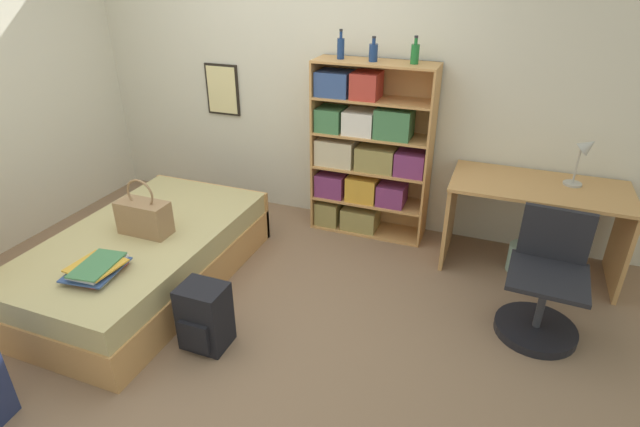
{
  "coord_description": "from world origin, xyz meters",
  "views": [
    {
      "loc": [
        1.71,
        -2.49,
        2.22
      ],
      "look_at": [
        0.67,
        0.2,
        0.75
      ],
      "focal_mm": 28.0,
      "sensor_mm": 36.0,
      "label": 1
    }
  ],
  "objects_px": {
    "handbag": "(144,217)",
    "waste_bin": "(522,258)",
    "desk": "(535,210)",
    "backpack": "(204,317)",
    "bed": "(145,257)",
    "bottle_brown": "(373,52)",
    "bottle_clear": "(415,53)",
    "desk_lamp": "(585,153)",
    "bottle_green": "(341,48)",
    "bookcase": "(364,154)",
    "desk_chair": "(542,298)",
    "book_stack_on_bed": "(97,268)"
  },
  "relations": [
    {
      "from": "bottle_green",
      "to": "desk_lamp",
      "type": "relative_size",
      "value": 0.59
    },
    {
      "from": "handbag",
      "to": "backpack",
      "type": "distance_m",
      "value": 0.95
    },
    {
      "from": "handbag",
      "to": "book_stack_on_bed",
      "type": "bearing_deg",
      "value": -83.51
    },
    {
      "from": "book_stack_on_bed",
      "to": "bottle_green",
      "type": "relative_size",
      "value": 1.72
    },
    {
      "from": "desk_chair",
      "to": "book_stack_on_bed",
      "type": "bearing_deg",
      "value": -159.17
    },
    {
      "from": "bookcase",
      "to": "waste_bin",
      "type": "xyz_separation_m",
      "value": [
        1.4,
        -0.22,
        -0.61
      ]
    },
    {
      "from": "bottle_green",
      "to": "desk",
      "type": "distance_m",
      "value": 1.98
    },
    {
      "from": "book_stack_on_bed",
      "to": "bookcase",
      "type": "height_order",
      "value": "bookcase"
    },
    {
      "from": "bed",
      "to": "backpack",
      "type": "xyz_separation_m",
      "value": [
        0.81,
        -0.44,
        0.0
      ]
    },
    {
      "from": "bottle_brown",
      "to": "bottle_clear",
      "type": "bearing_deg",
      "value": 2.76
    },
    {
      "from": "bottle_clear",
      "to": "waste_bin",
      "type": "distance_m",
      "value": 1.81
    },
    {
      "from": "bottle_brown",
      "to": "bottle_clear",
      "type": "distance_m",
      "value": 0.32
    },
    {
      "from": "waste_bin",
      "to": "desk_chair",
      "type": "bearing_deg",
      "value": -80.9
    },
    {
      "from": "bottle_green",
      "to": "waste_bin",
      "type": "bearing_deg",
      "value": -7.74
    },
    {
      "from": "bed",
      "to": "handbag",
      "type": "xyz_separation_m",
      "value": [
        0.05,
        0.01,
        0.35
      ]
    },
    {
      "from": "bottle_green",
      "to": "desk_chair",
      "type": "height_order",
      "value": "bottle_green"
    },
    {
      "from": "bed",
      "to": "waste_bin",
      "type": "xyz_separation_m",
      "value": [
        2.67,
        1.19,
        -0.1
      ]
    },
    {
      "from": "waste_bin",
      "to": "desk",
      "type": "bearing_deg",
      "value": 69.37
    },
    {
      "from": "bed",
      "to": "desk",
      "type": "bearing_deg",
      "value": 24.94
    },
    {
      "from": "bottle_green",
      "to": "bottle_brown",
      "type": "distance_m",
      "value": 0.28
    },
    {
      "from": "bookcase",
      "to": "waste_bin",
      "type": "distance_m",
      "value": 1.54
    },
    {
      "from": "bottle_clear",
      "to": "desk",
      "type": "bearing_deg",
      "value": -8.42
    },
    {
      "from": "bookcase",
      "to": "backpack",
      "type": "height_order",
      "value": "bookcase"
    },
    {
      "from": "handbag",
      "to": "desk_lamp",
      "type": "bearing_deg",
      "value": 24.79
    },
    {
      "from": "bottle_clear",
      "to": "desk",
      "type": "relative_size",
      "value": 0.16
    },
    {
      "from": "bed",
      "to": "desk",
      "type": "relative_size",
      "value": 1.53
    },
    {
      "from": "bed",
      "to": "bottle_brown",
      "type": "xyz_separation_m",
      "value": [
        1.33,
        1.39,
        1.36
      ]
    },
    {
      "from": "desk_lamp",
      "to": "handbag",
      "type": "bearing_deg",
      "value": -155.21
    },
    {
      "from": "handbag",
      "to": "waste_bin",
      "type": "relative_size",
      "value": 1.88
    },
    {
      "from": "bed",
      "to": "waste_bin",
      "type": "distance_m",
      "value": 2.93
    },
    {
      "from": "bottle_clear",
      "to": "backpack",
      "type": "height_order",
      "value": "bottle_clear"
    },
    {
      "from": "bed",
      "to": "waste_bin",
      "type": "height_order",
      "value": "bed"
    },
    {
      "from": "desk",
      "to": "backpack",
      "type": "relative_size",
      "value": 2.94
    },
    {
      "from": "bookcase",
      "to": "desk_lamp",
      "type": "relative_size",
      "value": 3.88
    },
    {
      "from": "bottle_green",
      "to": "desk_chair",
      "type": "relative_size",
      "value": 0.28
    },
    {
      "from": "bottle_green",
      "to": "bookcase",
      "type": "bearing_deg",
      "value": -0.65
    },
    {
      "from": "bookcase",
      "to": "bottle_clear",
      "type": "height_order",
      "value": "bottle_clear"
    },
    {
      "from": "bottle_green",
      "to": "desk_lamp",
      "type": "distance_m",
      "value": 2.0
    },
    {
      "from": "desk",
      "to": "handbag",
      "type": "bearing_deg",
      "value": -154.81
    },
    {
      "from": "backpack",
      "to": "waste_bin",
      "type": "relative_size",
      "value": 1.93
    },
    {
      "from": "handbag",
      "to": "bottle_brown",
      "type": "relative_size",
      "value": 2.24
    },
    {
      "from": "bookcase",
      "to": "waste_bin",
      "type": "bearing_deg",
      "value": -8.87
    },
    {
      "from": "bookcase",
      "to": "bottle_green",
      "type": "distance_m",
      "value": 0.9
    },
    {
      "from": "bed",
      "to": "handbag",
      "type": "distance_m",
      "value": 0.35
    },
    {
      "from": "bookcase",
      "to": "bottle_green",
      "type": "xyz_separation_m",
      "value": [
        -0.23,
        0.0,
        0.87
      ]
    },
    {
      "from": "bed",
      "to": "bookcase",
      "type": "height_order",
      "value": "bookcase"
    },
    {
      "from": "bed",
      "to": "bottle_green",
      "type": "relative_size",
      "value": 8.56
    },
    {
      "from": "bottle_brown",
      "to": "desk",
      "type": "bearing_deg",
      "value": -5.82
    },
    {
      "from": "backpack",
      "to": "book_stack_on_bed",
      "type": "bearing_deg",
      "value": -171.68
    },
    {
      "from": "bottle_green",
      "to": "bottle_brown",
      "type": "height_order",
      "value": "bottle_green"
    }
  ]
}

